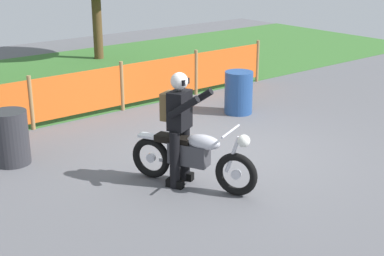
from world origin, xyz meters
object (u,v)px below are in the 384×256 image
motorcycle_lead (193,157)px  oil_drum (10,138)px  rider_lead (179,123)px  spare_drum (239,92)px

motorcycle_lead → oil_drum: size_ratio=2.15×
rider_lead → oil_drum: size_ratio=1.92×
motorcycle_lead → spare_drum: motorcycle_lead is taller
oil_drum → spare_drum: same height
motorcycle_lead → rider_lead: size_ratio=1.12×
oil_drum → spare_drum: size_ratio=1.00×
spare_drum → rider_lead: bearing=-146.9°
oil_drum → motorcycle_lead: bearing=-55.6°
oil_drum → spare_drum: bearing=-3.4°
rider_lead → oil_drum: bearing=-169.3°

